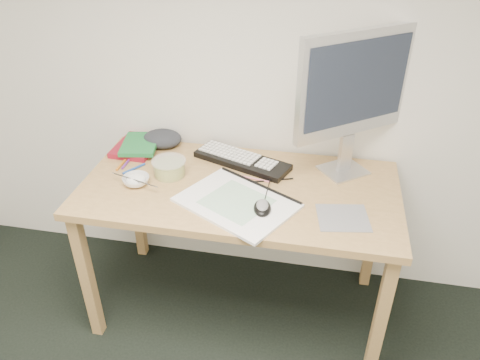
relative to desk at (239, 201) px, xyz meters
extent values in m
plane|color=silver|center=(0.06, 0.37, 0.63)|extent=(3.60, 0.00, 3.60)
cube|color=tan|center=(-0.65, -0.30, -0.31)|extent=(0.05, 0.05, 0.71)
cube|color=tan|center=(0.65, -0.30, -0.31)|extent=(0.05, 0.05, 0.71)
cube|color=tan|center=(-0.65, 0.30, -0.31)|extent=(0.05, 0.05, 0.71)
cube|color=tan|center=(0.65, 0.30, -0.31)|extent=(0.05, 0.05, 0.71)
cube|color=tan|center=(0.00, 0.00, 0.06)|extent=(1.40, 0.70, 0.03)
cube|color=gray|center=(0.45, -0.15, 0.08)|extent=(0.23, 0.21, 0.00)
cube|color=silver|center=(0.02, -0.14, 0.09)|extent=(0.56, 0.51, 0.01)
cube|color=black|center=(-0.03, 0.20, 0.10)|extent=(0.49, 0.30, 0.03)
cube|color=silver|center=(0.45, 0.22, 0.09)|extent=(0.26, 0.25, 0.01)
cube|color=silver|center=(0.45, 0.22, 0.18)|extent=(0.06, 0.06, 0.18)
cube|color=silver|center=(0.45, 0.22, 0.51)|extent=(0.46, 0.37, 0.45)
cube|color=black|center=(0.45, 0.22, 0.52)|extent=(0.40, 0.32, 0.36)
ellipsoid|color=black|center=(0.13, -0.17, 0.11)|extent=(0.09, 0.12, 0.04)
imported|color=white|center=(-0.45, -0.07, 0.10)|extent=(0.14, 0.14, 0.04)
cylinder|color=silver|center=(-0.44, -0.10, 0.12)|extent=(0.23, 0.09, 0.02)
cylinder|color=#DED64E|center=(-0.33, 0.03, 0.12)|extent=(0.18, 0.18, 0.08)
cube|color=maroon|center=(-0.57, 0.24, 0.10)|extent=(0.20, 0.26, 0.03)
cube|color=#1C7235|center=(-0.55, 0.22, 0.12)|extent=(0.21, 0.26, 0.02)
ellipsoid|color=#23252A|center=(-0.46, 0.30, 0.12)|extent=(0.20, 0.18, 0.07)
cylinder|color=pink|center=(0.03, 0.07, 0.09)|extent=(0.19, 0.04, 0.01)
cylinder|color=tan|center=(0.04, 0.00, 0.09)|extent=(0.19, 0.07, 0.01)
cylinder|color=black|center=(0.14, 0.07, 0.09)|extent=(0.17, 0.07, 0.01)
cylinder|color=#1C449A|center=(-0.51, 0.04, 0.09)|extent=(0.08, 0.11, 0.01)
cylinder|color=orange|center=(-0.58, 0.07, 0.09)|extent=(0.01, 0.12, 0.01)
cylinder|color=#612589|center=(-0.56, 0.09, 0.09)|extent=(0.01, 0.12, 0.01)
camera|label=1|loc=(0.34, -1.70, 1.21)|focal=35.00mm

